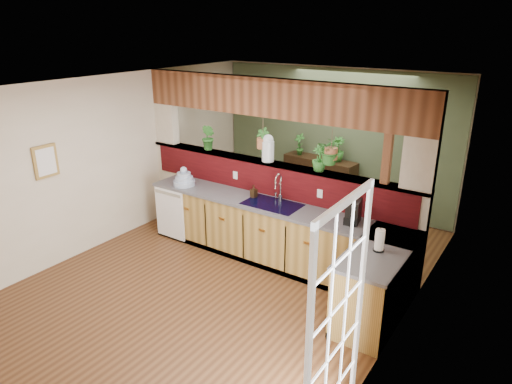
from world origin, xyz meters
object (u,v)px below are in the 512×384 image
Objects in this scene: dish_stack at (184,179)px; shelving_console at (319,182)px; faucet at (279,186)px; soap_dispenser at (254,191)px; glass_jar at (268,148)px; paper_towel at (380,241)px; coffee_maker at (353,213)px.

dish_stack is 0.25× the size of shelving_console.
faucet is 0.41m from soap_dispenser.
glass_jar is at bearing 20.02° from dish_stack.
soap_dispenser is 0.66× the size of paper_towel.
soap_dispenser is (1.21, 0.18, -0.00)m from dish_stack.
faucet is 1.86m from paper_towel.
glass_jar is (0.06, 0.29, 0.60)m from soap_dispenser.
faucet is at bearing -33.28° from glass_jar.
dish_stack is at bearing -171.18° from faucet.
glass_jar is (1.27, 0.46, 0.60)m from dish_stack.
paper_towel is 0.20× the size of shelving_console.
coffee_maker reaches higher than shelving_console.
paper_towel is at bearing -16.04° from soap_dispenser.
faucet is 1.21× the size of dish_stack.
soap_dispenser is 0.67m from glass_jar.
glass_jar reaches higher than soap_dispenser.
soap_dispenser is at bearing -169.34° from faucet.
paper_towel is at bearing -21.46° from faucet.
faucet reaches higher than soap_dispenser.
shelving_console is at bearing 91.82° from glass_jar.
dish_stack is 1.90× the size of soap_dispenser.
dish_stack is at bearing -159.98° from glass_jar.
glass_jar is (-0.33, 0.21, 0.47)m from faucet.
shelving_console is at bearing 90.08° from soap_dispenser.
glass_jar is at bearing 78.72° from soap_dispenser.
faucet is 1.04× the size of glass_jar.
faucet is 1.52× the size of paper_towel.
glass_jar reaches higher than faucet.
glass_jar is at bearing -82.80° from shelving_console.
soap_dispenser is at bearing -84.54° from shelving_console.
shelving_console is (-2.12, 2.80, -0.53)m from paper_towel.
dish_stack is 1.14× the size of coffee_maker.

